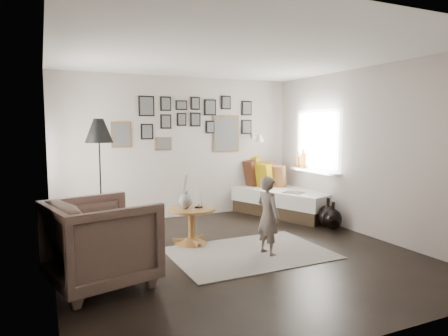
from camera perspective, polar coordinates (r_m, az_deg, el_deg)
name	(u,v)px	position (r m, az deg, el deg)	size (l,w,h in m)	color
ground	(236,253)	(5.48, 1.73, -12.04)	(4.80, 4.80, 0.00)	black
wall_back	(179,148)	(7.45, -6.44, 2.91)	(4.50, 4.50, 0.00)	#A69A91
wall_front	(375,178)	(3.26, 20.79, -1.40)	(4.50, 4.50, 0.00)	#A69A91
wall_left	(49,163)	(4.69, -23.70, 0.63)	(4.80, 4.80, 0.00)	#A69A91
wall_right	(367,152)	(6.54, 19.75, 2.16)	(4.80, 4.80, 0.00)	#A69A91
ceiling	(237,55)	(5.29, 1.83, 15.82)	(4.80, 4.80, 0.00)	white
door_left	(50,174)	(5.91, -23.65, -0.80)	(0.00, 2.14, 2.14)	white
window_right	(310,168)	(7.54, 12.13, 0.04)	(0.15, 1.32, 1.30)	white
gallery_wall	(194,124)	(7.52, -4.34, 6.33)	(2.74, 0.03, 1.08)	brown
wall_sconce	(259,138)	(7.83, 5.04, 4.26)	(0.18, 0.36, 0.16)	white
rug	(250,253)	(5.47, 3.75, -12.02)	(2.07, 1.45, 0.01)	beige
pedestal_table	(192,228)	(5.81, -4.64, -8.49)	(0.67, 0.67, 0.53)	brown
vase	(186,198)	(5.71, -5.51, -4.31)	(0.19, 0.19, 0.48)	black
candles	(199,199)	(5.76, -3.65, -4.47)	(0.12, 0.12, 0.25)	black
daybed	(276,196)	(7.89, 7.50, -3.94)	(1.68, 2.38, 1.09)	black
magazine_on_daybed	(294,193)	(7.30, 9.91, -3.47)	(0.24, 0.33, 0.02)	black
armchair	(101,242)	(4.51, -17.14, -10.10)	(1.00, 1.03, 0.94)	brown
armchair_cushion	(103,240)	(4.55, -16.85, -9.78)	(0.42, 0.42, 0.11)	silver
floor_lamp	(99,135)	(6.34, -17.44, 4.50)	(0.42, 0.42, 1.81)	black
magazine_basket	(81,271)	(4.54, -19.74, -13.71)	(0.37, 0.37, 0.39)	black
demijohn_large	(328,216)	(6.95, 14.61, -6.68)	(0.34, 0.34, 0.51)	black
demijohn_small	(333,219)	(6.87, 15.28, -7.04)	(0.30, 0.30, 0.46)	black
child	(268,216)	(5.32, 6.30, -6.78)	(0.38, 0.25, 1.05)	#64574F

